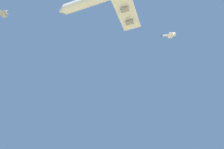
{
  "coord_description": "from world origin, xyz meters",
  "views": [
    {
      "loc": [
        29.05,
        101.73,
        3.69
      ],
      "look_at": [
        8.09,
        19.1,
        56.24
      ],
      "focal_mm": 29.12,
      "sensor_mm": 36.0,
      "label": 1
    }
  ],
  "objects": [
    {
      "name": "chase_jet_left_wing",
      "position": [
        97.84,
        -27.42,
        133.21
      ],
      "size": [
        14.45,
        10.49,
        4.0
      ],
      "rotation": [
        0.0,
        0.0,
        -0.55
      ],
      "color": "#999EA3"
    },
    {
      "name": "chase_jet_lead",
      "position": [
        -59.69,
        -14.76,
        133.28
      ],
      "size": [
        15.16,
        9.03,
        4.0
      ],
      "rotation": [
        0.0,
        0.0,
        -0.36
      ],
      "color": "silver"
    }
  ]
}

